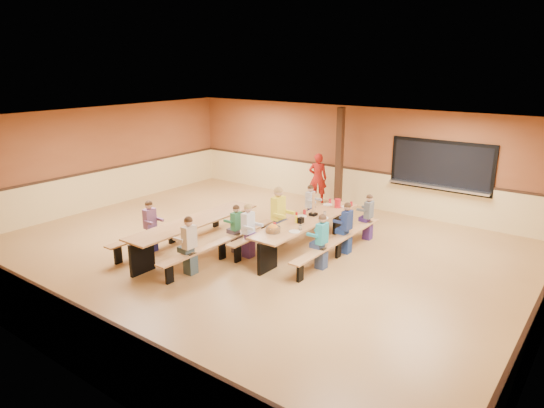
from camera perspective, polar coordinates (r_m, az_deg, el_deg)
The scene contains 23 objects.
ground at distance 11.24m, azimuth -2.49°, elevation -5.80°, with size 12.00×12.00×0.00m, color olive.
room_envelope at distance 11.00m, azimuth -2.53°, elevation -2.47°, with size 12.04×10.04×3.02m.
kitchen_pass_through at distance 13.88m, azimuth 19.24°, elevation 4.02°, with size 2.78×0.28×1.38m.
structural_post at distance 14.45m, azimuth 7.93°, elevation 5.28°, with size 0.18×0.18×3.00m, color black.
cafeteria_table_main at distance 11.31m, azimuth 4.22°, elevation -2.85°, with size 1.91×3.70×0.74m.
cafeteria_table_second at distance 11.34m, azimuth -9.01°, elevation -2.96°, with size 1.91×3.70×0.74m.
seated_child_white_left at distance 10.84m, azimuth -2.82°, elevation -3.19°, with size 0.38×0.31×1.23m, color white, non-canonical shape.
seated_adult_yellow at distance 11.67m, azimuth 0.73°, elevation -1.36°, with size 0.45×0.37×1.37m, color yellow, non-canonical shape.
seated_child_grey_left at distance 12.84m, azimuth 4.50°, elevation -0.29°, with size 0.33×0.27×1.14m, color #BBBBBB, non-canonical shape.
seated_child_teal_right at distance 10.29m, azimuth 5.88°, elevation -4.47°, with size 0.36×0.29×1.19m, color teal, non-canonical shape.
seated_child_navy_right at distance 11.19m, azimuth 8.78°, elevation -2.85°, with size 0.36×0.29×1.18m, color navy, non-canonical shape.
seated_child_char_right at distance 12.16m, azimuth 11.28°, elevation -1.55°, with size 0.33×0.27×1.13m, color #53595D, non-canonical shape.
seated_child_purple_sec at distance 11.51m, azimuth -14.13°, elevation -2.57°, with size 0.36×0.30×1.20m, color #805080, non-canonical shape.
seated_child_green_sec at distance 11.13m, azimuth -4.20°, elevation -2.97°, with size 0.33×0.27×1.12m, color #2F7A4C, non-canonical shape.
seated_child_tan_sec at distance 10.12m, azimuth -9.67°, elevation -4.88°, with size 0.38×0.31×1.23m, color beige, non-canonical shape.
standing_woman at distance 15.13m, azimuth 5.40°, elevation 3.07°, with size 0.57×0.37×1.56m, color #A11912.
punch_pitcher at distance 12.20m, azimuth 7.73°, elevation 0.09°, with size 0.16×0.16×0.22m, color red.
chip_bowl at distance 10.36m, azimuth 0.12°, elevation -2.93°, with size 0.32×0.32×0.15m, color orange, non-canonical shape.
napkin_dispenser at distance 10.95m, azimuth 3.41°, elevation -1.93°, with size 0.10×0.14×0.13m, color black.
condiment_mustard at distance 10.96m, azimuth 2.86°, elevation -1.81°, with size 0.06×0.06×0.17m, color yellow.
condiment_ketchup at distance 11.20m, azimuth 2.91°, elevation -1.40°, with size 0.06×0.06×0.17m, color #B2140F.
table_paddle at distance 11.49m, azimuth 4.88°, elevation -0.70°, with size 0.16×0.16×0.56m.
place_settings at distance 11.22m, azimuth 4.25°, elevation -1.55°, with size 0.65×3.30×0.11m, color beige, non-canonical shape.
Camera 1 is at (6.61, -8.05, 4.24)m, focal length 32.00 mm.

